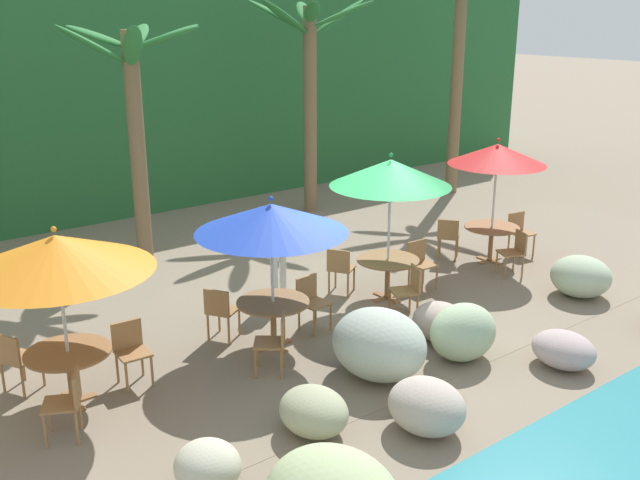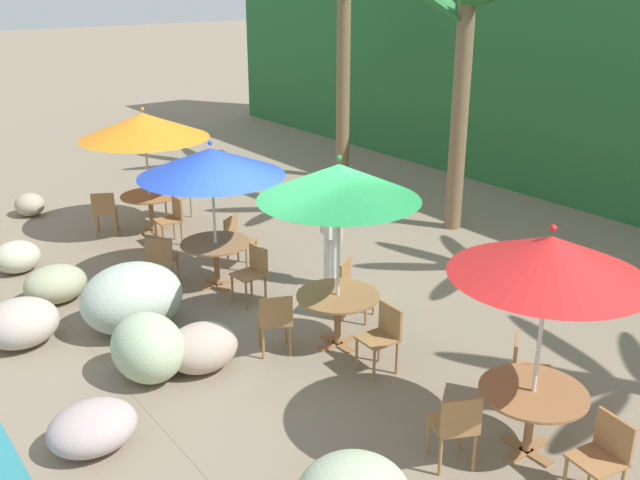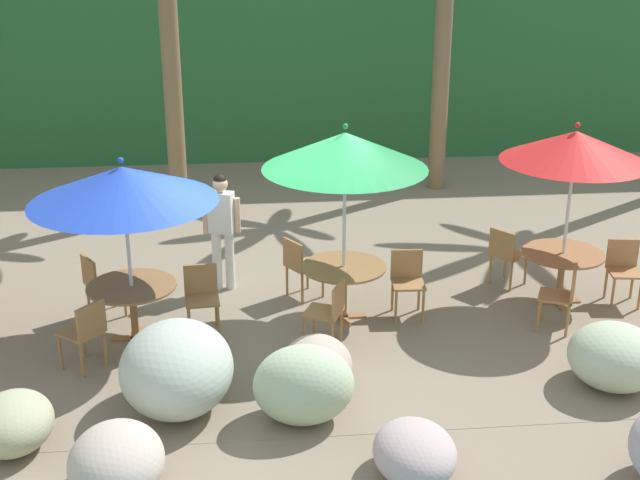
{
  "view_description": "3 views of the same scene",
  "coord_description": "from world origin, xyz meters",
  "px_view_note": "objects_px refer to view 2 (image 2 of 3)",
  "views": [
    {
      "loc": [
        -7.42,
        -8.67,
        4.95
      ],
      "look_at": [
        -0.57,
        0.14,
        1.38
      ],
      "focal_mm": 41.09,
      "sensor_mm": 36.0,
      "label": 1
    },
    {
      "loc": [
        7.65,
        -5.16,
        4.71
      ],
      "look_at": [
        0.17,
        0.38,
        1.22
      ],
      "focal_mm": 40.17,
      "sensor_mm": 36.0,
      "label": 2
    },
    {
      "loc": [
        -0.38,
        -9.96,
        5.0
      ],
      "look_at": [
        0.61,
        0.08,
        1.13
      ],
      "focal_mm": 47.83,
      "sensor_mm": 36.0,
      "label": 3
    }
  ],
  "objects_px": {
    "dining_table_blue": "(216,250)",
    "chair_red_inland": "(524,367)",
    "chair_blue_seaward": "(253,270)",
    "chair_red_left": "(456,425)",
    "dining_table_red": "(532,401)",
    "umbrella_red": "(550,257)",
    "chair_orange_inland": "(174,194)",
    "chair_blue_inland": "(237,238)",
    "chair_blue_left": "(161,257)",
    "chair_green_seaward": "(383,334)",
    "chair_orange_left": "(104,210)",
    "dining_table_orange": "(150,201)",
    "chair_red_seaward": "(604,453)",
    "umbrella_blue": "(211,162)",
    "waiter_in_white": "(331,228)",
    "palm_tree_second": "(464,61)",
    "chair_orange_seaward": "(172,217)",
    "chair_green_inland": "(352,285)",
    "umbrella_green": "(339,182)",
    "umbrella_orange": "(144,126)",
    "palm_tree_nearest": "(343,22)",
    "chair_green_left": "(275,319)"
  },
  "relations": [
    {
      "from": "dining_table_blue",
      "to": "chair_red_inland",
      "type": "relative_size",
      "value": 1.26
    },
    {
      "from": "chair_blue_seaward",
      "to": "chair_red_left",
      "type": "relative_size",
      "value": 1.0
    },
    {
      "from": "dining_table_red",
      "to": "umbrella_red",
      "type": "bearing_deg",
      "value": 90.0
    },
    {
      "from": "chair_orange_inland",
      "to": "chair_blue_inland",
      "type": "xyz_separation_m",
      "value": [
        2.97,
        -0.27,
        0.0
      ]
    },
    {
      "from": "chair_orange_inland",
      "to": "chair_blue_seaward",
      "type": "bearing_deg",
      "value": -10.28
    },
    {
      "from": "chair_blue_left",
      "to": "chair_green_seaward",
      "type": "bearing_deg",
      "value": 15.77
    },
    {
      "from": "chair_orange_left",
      "to": "umbrella_red",
      "type": "bearing_deg",
      "value": 6.91
    },
    {
      "from": "chair_orange_left",
      "to": "dining_table_blue",
      "type": "xyz_separation_m",
      "value": [
        3.32,
        0.56,
        0.1
      ]
    },
    {
      "from": "dining_table_orange",
      "to": "chair_red_seaward",
      "type": "xyz_separation_m",
      "value": [
        9.54,
        0.26,
        -0.1
      ]
    },
    {
      "from": "umbrella_blue",
      "to": "chair_green_seaward",
      "type": "distance_m",
      "value": 3.86
    },
    {
      "from": "chair_blue_seaward",
      "to": "chair_blue_inland",
      "type": "bearing_deg",
      "value": 159.29
    },
    {
      "from": "dining_table_orange",
      "to": "waiter_in_white",
      "type": "relative_size",
      "value": 0.65
    },
    {
      "from": "umbrella_blue",
      "to": "chair_blue_left",
      "type": "xyz_separation_m",
      "value": [
        -0.46,
        -0.72,
        -1.52
      ]
    },
    {
      "from": "palm_tree_second",
      "to": "dining_table_red",
      "type": "bearing_deg",
      "value": -40.21
    },
    {
      "from": "chair_orange_seaward",
      "to": "chair_blue_inland",
      "type": "relative_size",
      "value": 1.0
    },
    {
      "from": "chair_blue_left",
      "to": "chair_red_left",
      "type": "bearing_deg",
      "value": 4.33
    },
    {
      "from": "chair_green_inland",
      "to": "chair_red_seaward",
      "type": "relative_size",
      "value": 1.0
    },
    {
      "from": "umbrella_green",
      "to": "dining_table_red",
      "type": "bearing_deg",
      "value": 3.34
    },
    {
      "from": "umbrella_orange",
      "to": "chair_orange_left",
      "type": "relative_size",
      "value": 2.77
    },
    {
      "from": "dining_table_red",
      "to": "palm_tree_nearest",
      "type": "relative_size",
      "value": 0.21
    },
    {
      "from": "umbrella_green",
      "to": "palm_tree_nearest",
      "type": "height_order",
      "value": "palm_tree_nearest"
    },
    {
      "from": "umbrella_blue",
      "to": "chair_blue_inland",
      "type": "height_order",
      "value": "umbrella_blue"
    },
    {
      "from": "umbrella_blue",
      "to": "dining_table_red",
      "type": "height_order",
      "value": "umbrella_blue"
    },
    {
      "from": "umbrella_red",
      "to": "chair_orange_inland",
      "type": "bearing_deg",
      "value": 177.36
    },
    {
      "from": "chair_green_seaward",
      "to": "chair_orange_seaward",
      "type": "bearing_deg",
      "value": -178.76
    },
    {
      "from": "dining_table_orange",
      "to": "dining_table_blue",
      "type": "distance_m",
      "value": 3.02
    },
    {
      "from": "palm_tree_nearest",
      "to": "waiter_in_white",
      "type": "xyz_separation_m",
      "value": [
        4.99,
        -4.14,
        -2.67
      ]
    },
    {
      "from": "umbrella_orange",
      "to": "umbrella_green",
      "type": "relative_size",
      "value": 0.92
    },
    {
      "from": "dining_table_blue",
      "to": "umbrella_orange",
      "type": "bearing_deg",
      "value": 175.47
    },
    {
      "from": "umbrella_green",
      "to": "chair_red_inland",
      "type": "xyz_separation_m",
      "value": [
        2.42,
        0.8,
        -1.76
      ]
    },
    {
      "from": "chair_orange_inland",
      "to": "dining_table_orange",
      "type": "bearing_deg",
      "value": -56.39
    },
    {
      "from": "chair_blue_left",
      "to": "chair_green_seaward",
      "type": "distance_m",
      "value": 4.14
    },
    {
      "from": "chair_orange_seaward",
      "to": "chair_green_left",
      "type": "xyz_separation_m",
      "value": [
        4.56,
        -0.74,
        0.0
      ]
    },
    {
      "from": "umbrella_orange",
      "to": "dining_table_orange",
      "type": "distance_m",
      "value": 1.45
    },
    {
      "from": "umbrella_blue",
      "to": "palm_tree_nearest",
      "type": "distance_m",
      "value": 7.0
    },
    {
      "from": "chair_red_left",
      "to": "chair_green_inland",
      "type": "bearing_deg",
      "value": 158.08
    },
    {
      "from": "dining_table_blue",
      "to": "chair_red_left",
      "type": "xyz_separation_m",
      "value": [
        5.39,
        -0.28,
        -0.1
      ]
    },
    {
      "from": "umbrella_orange",
      "to": "chair_green_left",
      "type": "xyz_separation_m",
      "value": [
        5.42,
        -0.7,
        -1.55
      ]
    },
    {
      "from": "chair_red_left",
      "to": "chair_red_seaward",
      "type": "bearing_deg",
      "value": 34.41
    },
    {
      "from": "chair_orange_seaward",
      "to": "waiter_in_white",
      "type": "distance_m",
      "value": 3.5
    },
    {
      "from": "chair_orange_seaward",
      "to": "palm_tree_second",
      "type": "xyz_separation_m",
      "value": [
        2.45,
        4.8,
        2.68
      ]
    },
    {
      "from": "dining_table_red",
      "to": "dining_table_blue",
      "type": "bearing_deg",
      "value": -174.67
    },
    {
      "from": "chair_blue_left",
      "to": "umbrella_green",
      "type": "height_order",
      "value": "umbrella_green"
    },
    {
      "from": "chair_green_inland",
      "to": "umbrella_red",
      "type": "distance_m",
      "value": 3.94
    },
    {
      "from": "chair_blue_seaward",
      "to": "chair_green_left",
      "type": "relative_size",
      "value": 1.0
    },
    {
      "from": "chair_blue_left",
      "to": "chair_orange_seaward",
      "type": "bearing_deg",
      "value": 149.53
    },
    {
      "from": "chair_green_inland",
      "to": "waiter_in_white",
      "type": "distance_m",
      "value": 1.22
    },
    {
      "from": "umbrella_orange",
      "to": "waiter_in_white",
      "type": "xyz_separation_m",
      "value": [
        4.11,
        1.21,
        -1.08
      ]
    },
    {
      "from": "chair_green_inland",
      "to": "chair_green_left",
      "type": "bearing_deg",
      "value": -80.19
    },
    {
      "from": "chair_red_left",
      "to": "palm_tree_nearest",
      "type": "relative_size",
      "value": 0.17
    }
  ]
}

